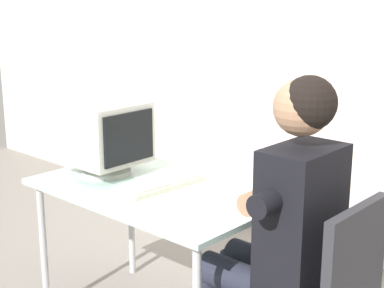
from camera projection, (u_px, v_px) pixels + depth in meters
name	position (u px, v px, depth m)	size (l,w,h in m)	color
wall_back	(364.00, 15.00, 3.38)	(8.00, 0.10, 3.00)	beige
desk	(157.00, 200.00, 2.78)	(1.17, 0.72, 0.73)	#B7B7BC
crt_monitor	(106.00, 134.00, 2.92)	(0.36, 0.36, 0.37)	silver
keyboard	(160.00, 183.00, 2.77)	(0.21, 0.46, 0.03)	beige
person_seated	(280.00, 223.00, 2.33)	(0.70, 0.54, 1.34)	black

